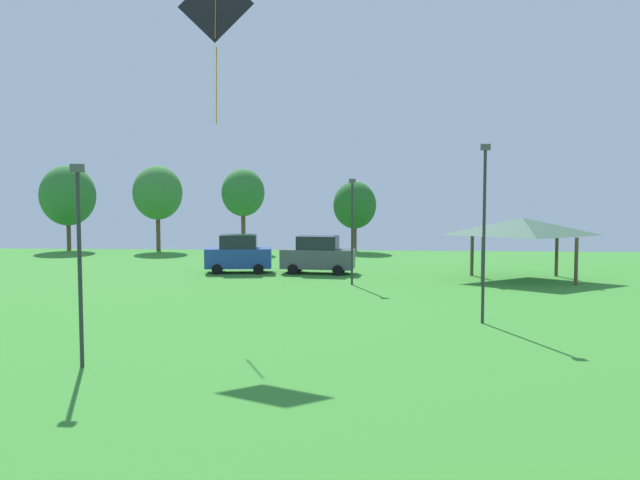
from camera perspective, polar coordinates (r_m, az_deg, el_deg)
kite_flying_7 at (r=28.21m, az=-8.78°, el=18.63°), size 3.06×0.73×6.13m
parked_car_leftmost at (r=42.73m, az=-6.87°, el=-1.18°), size 4.28×2.41×2.39m
parked_car_second_from_left at (r=42.01m, az=-0.19°, el=-1.27°), size 4.66×2.34×2.34m
park_pavilion at (r=40.49m, az=16.65°, el=1.08°), size 6.50×4.86×3.60m
light_post_1 at (r=26.75m, az=13.65°, el=1.33°), size 0.36×0.20×6.91m
light_post_2 at (r=36.85m, az=2.72°, el=1.29°), size 0.36×0.20×5.78m
light_post_3 at (r=20.68m, az=-19.60°, el=-1.03°), size 0.36×0.20×5.90m
treeline_tree_0 at (r=62.24m, az=-20.48°, el=3.52°), size 4.71×4.71×7.32m
treeline_tree_1 at (r=59.47m, az=-13.52°, el=3.88°), size 4.18×4.18×7.27m
treeline_tree_2 at (r=57.09m, az=-6.50°, el=3.96°), size 3.60×3.60×6.96m
treeline_tree_3 at (r=57.41m, az=2.94°, el=2.94°), size 3.64×3.64×5.93m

